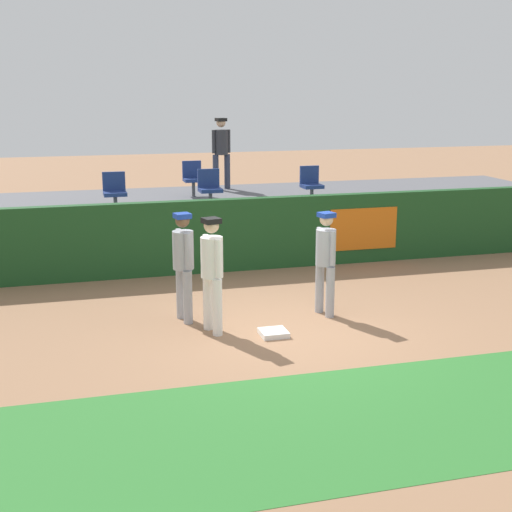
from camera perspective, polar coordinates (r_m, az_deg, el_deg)
ground_plane at (r=10.87m, az=2.56°, el=-6.19°), size 60.00×60.00×0.00m
grass_foreground_strip at (r=8.31m, az=8.99°, el=-12.73°), size 18.00×2.80×0.01m
first_base at (r=10.74m, az=1.42°, el=-6.19°), size 0.40×0.40×0.08m
player_fielder_home at (r=10.63m, az=-3.55°, el=-0.89°), size 0.41×0.58×1.77m
player_runner_visitor at (r=11.19m, az=-5.85°, el=-0.26°), size 0.39×0.48×1.74m
player_coach_visitor at (r=11.50m, az=5.60°, el=-0.01°), size 0.39×0.47×1.70m
field_wall at (r=14.31m, az=-2.17°, el=1.69°), size 18.00×0.26×1.47m
bleacher_platform at (r=16.82m, az=-4.22°, el=2.72°), size 18.00×4.80×1.06m
seat_front_left at (r=15.27m, az=-11.27°, el=5.23°), size 0.47×0.44×0.84m
seat_back_center at (r=17.29m, az=-5.09°, el=6.36°), size 0.46×0.44×0.84m
seat_front_center at (r=15.55m, az=-3.74°, el=5.60°), size 0.48×0.44×0.84m
seat_front_right at (r=16.17m, az=4.43°, el=5.89°), size 0.44×0.44×0.84m
spectator_hooded at (r=18.37m, az=-2.80°, el=8.62°), size 0.50×0.40×1.81m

